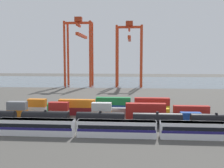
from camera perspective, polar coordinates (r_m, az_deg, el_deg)
The scene contains 28 objects.
ground_plane at distance 125.27m, azimuth 1.82°, elevation -3.06°, with size 420.00×420.00×0.00m, color #4C4944.
harbour_water at distance 222.21m, azimuth 3.02°, elevation 0.65°, with size 400.00×110.00×0.01m, color slate.
passenger_train at distance 63.07m, azimuth 0.99°, elevation -9.61°, with size 58.37×3.14×3.90m.
freight_tank_row at distance 72.46m, azimuth -2.54°, elevation -7.70°, with size 75.39×2.90×4.36m.
shipping_container_0 at distance 88.28m, azimuth -20.04°, elevation -6.14°, with size 6.04×2.44×2.60m, color orange.
shipping_container_1 at distance 87.81m, azimuth -20.10°, elevation -4.48°, with size 6.04×2.44×2.60m, color slate.
shipping_container_2 at distance 83.63m, azimuth -11.55°, elevation -6.55°, with size 6.04×2.44×2.60m, color silver.
shipping_container_3 at distance 83.13m, azimuth -11.59°, elevation -4.80°, with size 6.04×2.44×2.60m, color #AD211C.
shipping_container_4 at distance 80.98m, azimuth -2.28°, elevation -6.84°, with size 6.04×2.44×2.60m, color orange.
shipping_container_5 at distance 80.46m, azimuth -2.28°, elevation -5.03°, with size 6.04×2.44×2.60m, color silver.
shipping_container_6 at distance 80.53m, azimuth 7.37°, elevation -6.95°, with size 12.10×2.44×2.60m, color #AD211C.
shipping_container_7 at distance 80.01m, azimuth 7.39°, elevation -5.13°, with size 12.10×2.44×2.60m, color #AD211C.
shipping_container_8 at distance 82.31m, azimuth 16.85°, elevation -6.87°, with size 6.04×2.44×2.60m, color #1C4299.
shipping_container_11 at distance 91.84m, azimuth -16.08°, elevation -5.58°, with size 6.04×2.44×2.60m, color silver.
shipping_container_12 at distance 91.39m, azimuth -16.12°, elevation -3.98°, with size 6.04×2.44×2.60m, color orange.
shipping_container_13 at distance 88.00m, azimuth -7.67°, elevation -5.89°, with size 12.10×2.44×2.60m, color maroon.
shipping_container_14 at distance 87.53m, azimuth -7.69°, elevation -4.22°, with size 12.10×2.44×2.60m, color orange.
shipping_container_15 at distance 86.19m, azimuth 1.31°, elevation -6.09°, with size 12.10×2.44×2.60m, color slate.
shipping_container_16 at distance 86.52m, azimuth 10.44°, elevation -6.13°, with size 6.04×2.44×2.60m, color gold.
shipping_container_17 at distance 97.68m, azimuth -15.75°, elevation -4.92°, with size 12.10×2.44×2.60m, color #197538.
shipping_container_18 at distance 93.90m, azimuth -7.98°, elevation -5.18°, with size 12.10×2.44×2.60m, color #146066.
shipping_container_19 at distance 91.95m, azimuth 0.29°, elevation -5.35°, with size 12.10×2.44×2.60m, color #1C4299.
shipping_container_20 at distance 91.50m, azimuth 0.29°, elevation -3.75°, with size 12.10×2.44×2.60m, color #197538.
shipping_container_21 at distance 91.96m, azimuth 8.73°, elevation -5.42°, with size 12.10×2.44×2.60m, color gold.
shipping_container_22 at distance 91.51m, azimuth 8.76°, elevation -3.82°, with size 12.10×2.44×2.60m, color #AD211C.
shipping_container_23 at distance 93.92m, azimuth 17.00°, elevation -5.36°, with size 12.10×2.44×2.60m, color #AD211C.
gantry_crane_west at distance 185.45m, azimuth -7.17°, elevation 8.65°, with size 19.16×34.88×47.40m.
gantry_crane_central at distance 181.52m, azimuth 3.81°, elevation 8.19°, with size 18.08×34.65×44.23m.
Camera 1 is at (5.82, -83.75, 18.52)m, focal length 41.66 mm.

